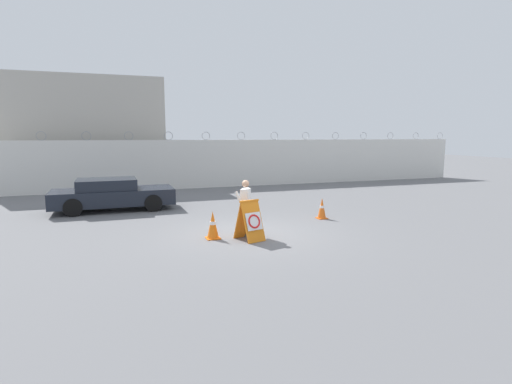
{
  "coord_description": "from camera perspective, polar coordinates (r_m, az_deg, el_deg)",
  "views": [
    {
      "loc": [
        -3.72,
        -11.16,
        2.95
      ],
      "look_at": [
        0.47,
        0.91,
        1.13
      ],
      "focal_mm": 28.0,
      "sensor_mm": 36.0,
      "label": 1
    }
  ],
  "objects": [
    {
      "name": "perimeter_wall",
      "position": [
        22.67,
        -9.67,
        3.94
      ],
      "size": [
        36.0,
        0.3,
        3.16
      ],
      "color": "silver",
      "rests_on": "ground_plane"
    },
    {
      "name": "traffic_cone_mid",
      "position": [
        14.43,
        9.4,
        -2.33
      ],
      "size": [
        0.35,
        0.35,
        0.74
      ],
      "color": "orange",
      "rests_on": "ground_plane"
    },
    {
      "name": "traffic_cone_near",
      "position": [
        11.55,
        -6.19,
        -4.72
      ],
      "size": [
        0.4,
        0.4,
        0.8
      ],
      "color": "orange",
      "rests_on": "ground_plane"
    },
    {
      "name": "parked_car_front_coupe",
      "position": [
        16.81,
        -19.86,
        -0.3
      ],
      "size": [
        4.65,
        2.02,
        1.26
      ],
      "rotation": [
        0.0,
        0.0,
        0.02
      ],
      "color": "black",
      "rests_on": "ground_plane"
    },
    {
      "name": "barricade_sign",
      "position": [
        11.29,
        -0.83,
        -4.06
      ],
      "size": [
        0.79,
        0.92,
        1.15
      ],
      "rotation": [
        0.0,
        0.0,
        0.3
      ],
      "color": "orange",
      "rests_on": "ground_plane"
    },
    {
      "name": "ground_plane",
      "position": [
        12.13,
        -0.68,
        -5.98
      ],
      "size": [
        90.0,
        90.0,
        0.0
      ],
      "primitive_type": "plane",
      "color": "slate"
    },
    {
      "name": "security_guard",
      "position": [
        11.74,
        -1.51,
        -1.9
      ],
      "size": [
        0.59,
        0.55,
        1.66
      ],
      "rotation": [
        0.0,
        0.0,
        -2.13
      ],
      "color": "#514C42",
      "rests_on": "ground_plane"
    },
    {
      "name": "building_block",
      "position": [
        27.24,
        -23.5,
        7.81
      ],
      "size": [
        9.37,
        6.57,
        6.27
      ],
      "color": "#B2ADA3",
      "rests_on": "ground_plane"
    }
  ]
}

